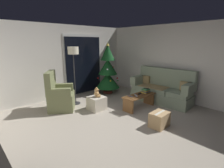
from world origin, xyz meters
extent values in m
plane|color=#9E9384|center=(0.00, 0.00, 0.00)|extent=(7.00, 7.00, 0.00)
cube|color=silver|center=(0.00, 3.06, 1.25)|extent=(5.72, 0.12, 2.50)
cube|color=silver|center=(2.86, 0.00, 1.25)|extent=(0.12, 6.00, 2.50)
cube|color=silver|center=(1.05, 2.99, 1.10)|extent=(1.60, 0.02, 2.20)
cube|color=black|center=(1.05, 2.97, 1.05)|extent=(1.50, 0.02, 2.10)
cube|color=gray|center=(2.25, 0.35, 0.17)|extent=(0.90, 1.95, 0.34)
cube|color=gray|center=(2.27, -0.27, 0.41)|extent=(0.72, 0.65, 0.14)
cube|color=gray|center=(2.23, 0.34, 0.41)|extent=(0.72, 0.65, 0.14)
cube|color=gray|center=(2.19, 0.96, 0.41)|extent=(0.72, 0.65, 0.14)
cube|color=gray|center=(2.55, 0.37, 0.78)|extent=(0.34, 1.91, 0.60)
cube|color=gray|center=(2.31, -0.52, 0.62)|extent=(0.77, 0.25, 0.28)
cube|color=gray|center=(2.19, 1.21, 0.62)|extent=(0.77, 0.25, 0.28)
cube|color=#997F51|center=(2.19, 0.59, 0.49)|extent=(0.66, 0.94, 0.02)
cube|color=#997F51|center=(2.46, -0.34, 0.62)|extent=(0.14, 0.33, 0.28)
cube|color=#997F51|center=(2.36, 1.05, 0.62)|extent=(0.14, 0.33, 0.28)
cube|color=brown|center=(1.30, 0.31, 0.39)|extent=(1.10, 0.05, 0.04)
cube|color=brown|center=(1.30, 0.40, 0.39)|extent=(1.10, 0.05, 0.04)
cube|color=brown|center=(1.30, 0.49, 0.39)|extent=(1.10, 0.05, 0.04)
cube|color=brown|center=(1.30, 0.57, 0.39)|extent=(1.10, 0.05, 0.04)
cube|color=brown|center=(1.30, 0.66, 0.39)|extent=(1.10, 0.05, 0.04)
cube|color=brown|center=(0.81, 0.49, 0.19)|extent=(0.05, 0.36, 0.37)
cube|color=brown|center=(1.79, 0.49, 0.19)|extent=(0.05, 0.36, 0.37)
cube|color=#ADADB2|center=(1.15, 0.49, 0.42)|extent=(0.12, 0.16, 0.02)
cube|color=black|center=(1.38, 0.53, 0.42)|extent=(0.16, 0.08, 0.02)
cube|color=#333338|center=(0.97, 0.56, 0.42)|extent=(0.05, 0.16, 0.02)
cube|color=#B79333|center=(1.63, 0.50, 0.42)|extent=(0.27, 0.20, 0.03)
cube|color=#4C4C51|center=(1.63, 0.48, 0.45)|extent=(0.22, 0.22, 0.03)
cube|color=#B79333|center=(1.63, 0.48, 0.48)|extent=(0.20, 0.17, 0.03)
cube|color=#337042|center=(1.62, 0.49, 0.51)|extent=(0.22, 0.19, 0.03)
cube|color=black|center=(1.65, 0.50, 0.54)|extent=(0.12, 0.16, 0.01)
cylinder|color=#4C1E19|center=(1.65, 2.29, 0.05)|extent=(0.36, 0.36, 0.10)
cylinder|color=brown|center=(1.65, 2.29, 0.16)|extent=(0.08, 0.08, 0.12)
cone|color=#14471E|center=(1.65, 2.29, 0.51)|extent=(0.89, 0.89, 0.57)
cone|color=#14471E|center=(1.65, 2.29, 1.03)|extent=(0.71, 0.71, 0.57)
cone|color=#14471E|center=(1.65, 2.29, 1.55)|extent=(0.52, 0.52, 0.57)
sphere|color=gold|center=(1.48, 1.94, 0.56)|extent=(0.06, 0.06, 0.06)
sphere|color=red|center=(1.35, 2.50, 0.59)|extent=(0.06, 0.06, 0.06)
sphere|color=red|center=(2.01, 2.13, 0.56)|extent=(0.06, 0.06, 0.06)
sphere|color=red|center=(1.94, 2.30, 0.97)|extent=(0.06, 0.06, 0.06)
sphere|color=#1E8C33|center=(2.04, 2.13, 0.45)|extent=(0.06, 0.06, 0.06)
sphere|color=gold|center=(1.77, 2.50, 1.16)|extent=(0.06, 0.06, 0.06)
sphere|color=white|center=(1.76, 2.13, 1.37)|extent=(0.06, 0.06, 0.06)
sphere|color=blue|center=(1.96, 2.28, 0.90)|extent=(0.06, 0.06, 0.06)
sphere|color=white|center=(1.46, 2.08, 0.96)|extent=(0.06, 0.06, 0.06)
cone|color=#EAD14C|center=(1.65, 2.29, 1.84)|extent=(0.14, 0.14, 0.12)
cube|color=olive|center=(-0.44, 1.94, 0.16)|extent=(0.95, 0.95, 0.31)
cube|color=olive|center=(-0.44, 1.94, 0.40)|extent=(0.95, 0.95, 0.18)
cube|color=olive|center=(-0.65, 2.10, 0.81)|extent=(0.53, 0.64, 0.64)
cube|color=olive|center=(-0.26, 2.15, 0.60)|extent=(0.55, 0.45, 0.22)
cube|color=olive|center=(-0.59, 1.70, 0.60)|extent=(0.55, 0.45, 0.22)
cylinder|color=#2D2D30|center=(0.11, 2.09, 0.01)|extent=(0.28, 0.28, 0.02)
cylinder|color=#2D2D30|center=(0.11, 2.09, 0.80)|extent=(0.03, 0.03, 1.55)
cylinder|color=beige|center=(0.11, 2.09, 1.67)|extent=(0.32, 0.32, 0.22)
cube|color=beige|center=(0.31, 1.25, 0.19)|extent=(0.44, 0.44, 0.38)
cylinder|color=tan|center=(0.39, 1.26, 0.41)|extent=(0.13, 0.12, 0.06)
cylinder|color=tan|center=(0.32, 1.18, 0.41)|extent=(0.13, 0.12, 0.06)
sphere|color=tan|center=(0.31, 1.25, 0.48)|extent=(0.15, 0.15, 0.15)
sphere|color=tan|center=(0.31, 1.25, 0.60)|extent=(0.11, 0.11, 0.11)
sphere|color=tan|center=(0.35, 1.22, 0.59)|extent=(0.04, 0.04, 0.04)
sphere|color=tan|center=(0.33, 1.28, 0.65)|extent=(0.04, 0.04, 0.04)
sphere|color=tan|center=(0.28, 1.22, 0.65)|extent=(0.04, 0.04, 0.04)
sphere|color=tan|center=(0.37, 1.30, 0.49)|extent=(0.06, 0.06, 0.06)
sphere|color=tan|center=(0.28, 1.19, 0.49)|extent=(0.06, 0.06, 0.06)
cylinder|color=beige|center=(0.88, 2.14, 0.03)|extent=(0.10, 0.13, 0.06)
cylinder|color=beige|center=(0.97, 2.10, 0.03)|extent=(0.10, 0.13, 0.06)
sphere|color=beige|center=(0.90, 2.06, 0.10)|extent=(0.15, 0.15, 0.15)
sphere|color=beige|center=(0.90, 2.06, 0.22)|extent=(0.11, 0.11, 0.11)
sphere|color=#F4E5C1|center=(0.92, 2.11, 0.21)|extent=(0.04, 0.04, 0.04)
sphere|color=beige|center=(0.86, 2.08, 0.27)|extent=(0.04, 0.04, 0.04)
sphere|color=beige|center=(0.93, 2.05, 0.27)|extent=(0.04, 0.04, 0.04)
sphere|color=beige|center=(0.84, 2.11, 0.11)|extent=(0.06, 0.06, 0.06)
sphere|color=beige|center=(0.97, 2.05, 0.11)|extent=(0.06, 0.06, 0.06)
cube|color=tan|center=(0.74, -0.56, 0.17)|extent=(0.47, 0.35, 0.34)
cube|color=beige|center=(0.74, -0.56, 0.35)|extent=(0.42, 0.08, 0.00)
camera|label=1|loc=(-2.55, -2.48, 1.92)|focal=27.39mm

